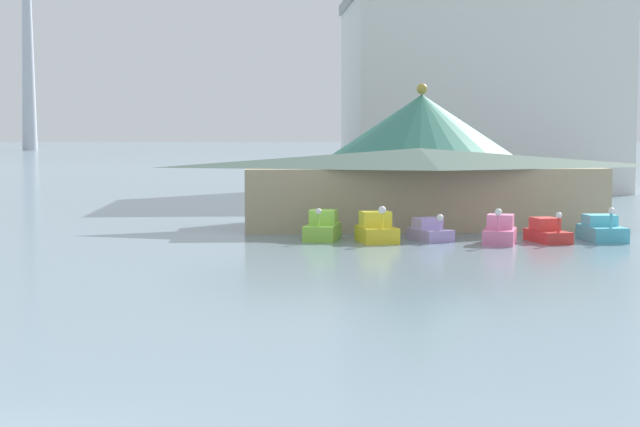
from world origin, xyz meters
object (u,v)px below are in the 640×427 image
pedal_boat_yellow (376,230)px  boathouse (419,186)px  background_building_block (477,93)px  pedal_boat_lime (323,228)px  pedal_boat_red (547,232)px  pedal_boat_lavender (430,231)px  pedal_boat_cyan (602,230)px  pedal_boat_pink (500,232)px  green_roof_pavilion (422,146)px

pedal_boat_yellow → boathouse: size_ratio=0.13×
background_building_block → boathouse: bearing=-108.1°
background_building_block → pedal_boat_lime: bearing=-112.5°
pedal_boat_red → boathouse: size_ratio=0.14×
pedal_boat_lavender → pedal_boat_cyan: bearing=66.1°
pedal_boat_cyan → background_building_block: (4.51, 45.77, 8.83)m
pedal_boat_yellow → pedal_boat_red: pedal_boat_yellow is taller
pedal_boat_red → pedal_boat_cyan: 2.90m
pedal_boat_lime → pedal_boat_pink: 8.77m
boathouse → pedal_boat_yellow: bearing=-113.8°
pedal_boat_lavender → pedal_boat_cyan: 8.54m
pedal_boat_yellow → pedal_boat_lime: bearing=-122.5°
boathouse → pedal_boat_lavender: bearing=-95.6°
pedal_boat_yellow → pedal_boat_lavender: bearing=95.1°
pedal_boat_pink → background_building_block: 48.55m
pedal_boat_cyan → background_building_block: bearing=174.8°
pedal_boat_lavender → green_roof_pavilion: size_ratio=0.23×
pedal_boat_lime → pedal_boat_yellow: size_ratio=1.14×
pedal_boat_yellow → pedal_boat_red: size_ratio=0.91×
pedal_boat_cyan → pedal_boat_lime: bearing=-95.8°
pedal_boat_pink → pedal_boat_red: size_ratio=0.99×
pedal_boat_lime → pedal_boat_pink: bearing=88.0°
pedal_boat_cyan → pedal_boat_pink: bearing=-79.7°
pedal_boat_lavender → boathouse: 7.55m
pedal_boat_pink → pedal_boat_red: (2.52, 0.61, -0.09)m
pedal_boat_lavender → background_building_block: (13.02, 44.98, 8.89)m
pedal_boat_yellow → pedal_boat_cyan: (11.26, -0.23, -0.08)m
pedal_boat_cyan → background_building_block: size_ratio=0.12×
pedal_boat_lavender → pedal_boat_cyan: pedal_boat_cyan is taller
pedal_boat_lime → pedal_boat_lavender: 5.36m
pedal_boat_lavender → boathouse: boathouse is taller
pedal_boat_red → green_roof_pavilion: 15.52m
pedal_boat_lime → background_building_block: background_building_block is taller
pedal_boat_lime → background_building_block: (18.33, 44.27, 8.75)m
pedal_boat_yellow → boathouse: 8.74m
pedal_boat_lime → boathouse: (6.02, 6.57, 1.76)m
pedal_boat_lime → pedal_boat_red: 11.10m
pedal_boat_lavender → pedal_boat_cyan: (8.51, -0.79, 0.07)m
green_roof_pavilion → background_building_block: 33.81m
pedal_boat_red → boathouse: boathouse is taller
pedal_boat_cyan → green_roof_pavilion: size_ratio=0.25×
pedal_boat_cyan → pedal_boat_yellow: bearing=-90.8°
pedal_boat_pink → pedal_boat_cyan: size_ratio=1.01×
pedal_boat_lime → pedal_boat_pink: size_ratio=1.04×
pedal_boat_yellow → boathouse: (3.46, 7.83, 1.76)m
pedal_boat_yellow → pedal_boat_cyan: bearing=82.5°
pedal_boat_lavender → pedal_boat_red: pedal_boat_red is taller
background_building_block → pedal_boat_red: bearing=-99.1°
pedal_boat_pink → green_roof_pavilion: (-1.15, 15.12, 4.03)m
pedal_boat_lavender → background_building_block: bearing=145.2°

